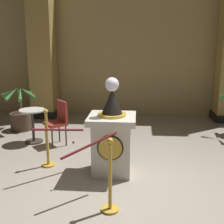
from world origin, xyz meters
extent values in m
plane|color=#9E9384|center=(0.00, 0.00, 0.00)|extent=(11.22, 11.22, 0.00)
cube|color=tan|center=(0.00, 4.77, 2.04)|extent=(11.22, 0.16, 4.08)
cube|color=beige|center=(-0.31, 0.47, 0.45)|extent=(0.62, 0.62, 0.90)
cube|color=beige|center=(-0.31, 0.47, 0.95)|extent=(0.78, 0.78, 0.10)
cylinder|color=gold|center=(-0.31, 0.14, 0.56)|extent=(0.37, 0.03, 0.37)
cylinder|color=black|center=(-0.31, 0.15, 0.56)|extent=(0.42, 0.01, 0.42)
cylinder|color=gold|center=(-0.31, 0.47, 1.02)|extent=(0.47, 0.47, 0.04)
cone|color=black|center=(-0.31, 0.47, 1.25)|extent=(0.34, 0.34, 0.41)
cylinder|color=gold|center=(-0.31, 0.47, 1.44)|extent=(0.03, 0.03, 0.06)
sphere|color=silver|center=(-0.31, 0.47, 1.53)|extent=(0.23, 0.23, 0.23)
cylinder|color=gold|center=(-1.48, 0.64, 0.01)|extent=(0.24, 0.24, 0.03)
cylinder|color=gold|center=(-1.48, 0.64, 0.49)|extent=(0.05, 0.05, 0.97)
sphere|color=gold|center=(-1.48, 0.64, 1.01)|extent=(0.08, 0.08, 0.08)
cylinder|color=gold|center=(-0.23, -0.72, 0.01)|extent=(0.24, 0.24, 0.03)
cylinder|color=gold|center=(-0.23, -0.72, 0.47)|extent=(0.05, 0.05, 0.94)
sphere|color=gold|center=(-0.23, -0.72, 0.98)|extent=(0.08, 0.08, 0.08)
cylinder|color=#591419|center=(-1.17, 0.30, 0.79)|extent=(0.71, 0.66, 0.22)
cylinder|color=#591419|center=(-0.55, -0.38, 0.79)|extent=(0.71, 0.66, 0.22)
sphere|color=#591419|center=(-0.86, -0.04, 0.70)|extent=(0.04, 0.04, 0.04)
cube|color=black|center=(-2.63, 4.21, 0.10)|extent=(0.77, 0.77, 0.20)
cube|color=tan|center=(-2.63, 4.21, 1.96)|extent=(0.67, 0.67, 3.92)
cylinder|color=#4C3828|center=(-2.82, 2.79, 0.21)|extent=(0.54, 0.54, 0.43)
cylinder|color=brown|center=(-2.82, 2.79, 0.60)|extent=(0.08, 0.08, 0.35)
cone|color=#387533|center=(-2.60, 2.75, 0.96)|extent=(0.44, 0.17, 0.32)
cone|color=#387533|center=(-2.73, 2.99, 0.96)|extent=(0.23, 0.44, 0.33)
cone|color=#387533|center=(-2.93, 2.98, 0.96)|extent=(0.26, 0.44, 0.32)
cone|color=#387533|center=(-3.04, 2.78, 0.96)|extent=(0.46, 0.13, 0.26)
cone|color=#387533|center=(-2.93, 2.60, 0.96)|extent=(0.27, 0.42, 0.35)
cone|color=#387533|center=(-2.72, 2.59, 0.96)|extent=(0.24, 0.42, 0.35)
cylinder|color=#332D28|center=(-2.18, 1.88, 0.01)|extent=(0.40, 0.40, 0.03)
cylinder|color=#332D28|center=(-2.18, 1.88, 0.37)|extent=(0.06, 0.06, 0.73)
cylinder|color=silver|center=(-2.18, 1.88, 0.73)|extent=(0.57, 0.57, 0.03)
cylinder|color=black|center=(-1.86, 1.74, 0.23)|extent=(0.03, 0.03, 0.45)
cylinder|color=black|center=(-1.65, 1.50, 0.23)|extent=(0.03, 0.03, 0.45)
cylinder|color=black|center=(-1.62, 1.95, 0.23)|extent=(0.03, 0.03, 0.45)
cylinder|color=black|center=(-1.41, 1.71, 0.23)|extent=(0.03, 0.03, 0.45)
cube|color=maroon|center=(-1.63, 1.73, 0.48)|extent=(0.56, 0.56, 0.06)
cube|color=maroon|center=(-1.51, 1.84, 0.73)|extent=(0.30, 0.34, 0.45)
camera|label=1|loc=(0.10, -4.27, 2.21)|focal=47.79mm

